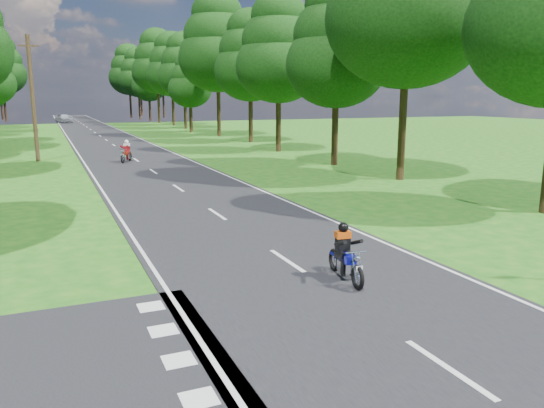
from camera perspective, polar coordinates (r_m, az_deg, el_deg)
name	(u,v)px	position (r m, az deg, el deg)	size (l,w,h in m)	color
ground	(324,286)	(12.05, 5.65, -8.81)	(160.00, 160.00, 0.00)	#175A14
main_road	(100,136)	(60.27, -18.01, 6.98)	(7.00, 140.00, 0.02)	black
road_markings	(100,137)	(58.40, -17.97, 6.87)	(7.40, 140.00, 0.01)	silver
treeline	(100,62)	(70.40, -18.05, 14.27)	(40.00, 115.35, 14.78)	black
telegraph_pole	(33,98)	(37.88, -24.34, 10.35)	(1.20, 0.26, 8.00)	#382616
rider_near_blue	(346,252)	(12.27, 7.95, -5.13)	(0.53, 1.58, 1.32)	#0C0E8A
rider_far_red	(126,151)	(35.50, -15.43, 5.52)	(0.57, 1.70, 1.42)	#AF250D
distant_car	(64,118)	(92.30, -21.47, 8.59)	(1.73, 4.31, 1.47)	silver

